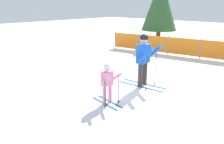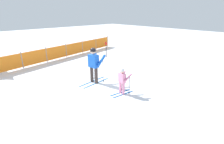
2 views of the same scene
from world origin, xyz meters
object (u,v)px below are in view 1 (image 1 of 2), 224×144
at_px(skier_adult, 144,55).
at_px(conifer_far, 160,3).
at_px(skier_child, 108,80).
at_px(safety_fence, 219,50).

bearing_deg(skier_adult, conifer_far, 112.10).
distance_m(skier_child, conifer_far, 10.97).
distance_m(skier_adult, safety_fence, 5.64).
height_order(safety_fence, conifer_far, conifer_far).
bearing_deg(conifer_far, safety_fence, -24.67).
xyz_separation_m(skier_child, safety_fence, (0.59, 7.48, -0.16)).
relative_size(skier_adult, safety_fence, 0.15).
bearing_deg(skier_child, conifer_far, 120.67).
distance_m(skier_adult, skier_child, 1.95).
height_order(skier_adult, skier_child, skier_adult).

